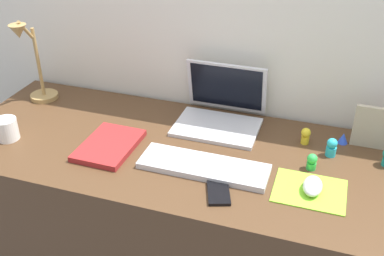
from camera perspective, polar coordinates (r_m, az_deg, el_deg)
name	(u,v)px	position (r m, az deg, el deg)	size (l,w,h in m)	color
back_wall	(214,95)	(1.84, 2.77, 4.04)	(2.82, 0.05, 1.55)	silver
desk	(186,231)	(1.79, -0.81, -12.66)	(1.62, 0.64, 0.74)	#4C331E
laptop	(221,109)	(1.70, 3.62, 2.38)	(0.30, 0.26, 0.21)	silver
keyboard	(204,166)	(1.46, 1.46, -4.77)	(0.41, 0.13, 0.02)	silver
mousepad	(310,191)	(1.42, 14.32, -7.52)	(0.21, 0.17, 0.00)	#8CDB33
mouse	(313,186)	(1.41, 14.67, -6.94)	(0.06, 0.10, 0.03)	silver
cell_phone	(218,191)	(1.37, 3.27, -7.76)	(0.06, 0.13, 0.01)	black
desk_lamp	(33,65)	(1.89, -19.06, 7.36)	(0.11, 0.17, 0.34)	#A5844C
notebook_pad	(109,145)	(1.58, -10.20, -2.13)	(0.17, 0.24, 0.02)	maroon
picture_frame	(372,127)	(1.65, 21.34, 0.07)	(0.12, 0.02, 0.15)	#B2A58C
coffee_mug	(7,129)	(1.72, -21.91, -0.13)	(0.08, 0.08, 0.08)	white
toy_figurine_yellow	(306,135)	(1.62, 13.86, -0.88)	(0.03, 0.03, 0.06)	yellow
toy_figurine_cyan	(332,147)	(1.58, 16.85, -2.28)	(0.03, 0.03, 0.06)	#28B7CC
toy_figurine_blue	(343,138)	(1.67, 18.17, -1.19)	(0.03, 0.03, 0.04)	blue
toy_figurine_green	(312,161)	(1.50, 14.59, -4.02)	(0.03, 0.03, 0.05)	green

